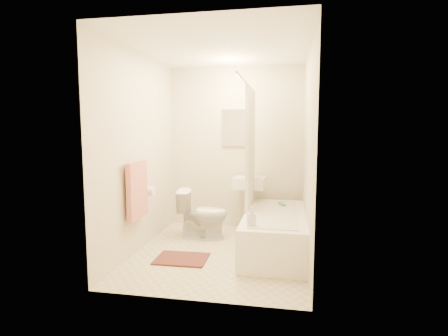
% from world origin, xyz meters
% --- Properties ---
extents(floor, '(2.40, 2.40, 0.00)m').
position_xyz_m(floor, '(0.00, 0.00, 0.00)').
color(floor, beige).
rests_on(floor, ground).
extents(ceiling, '(2.40, 2.40, 0.00)m').
position_xyz_m(ceiling, '(0.00, 0.00, 2.40)').
color(ceiling, white).
rests_on(ceiling, ground).
extents(wall_back, '(2.00, 0.02, 2.40)m').
position_xyz_m(wall_back, '(0.00, 1.20, 1.20)').
color(wall_back, beige).
rests_on(wall_back, ground).
extents(wall_left, '(0.02, 2.40, 2.40)m').
position_xyz_m(wall_left, '(-1.00, 0.00, 1.20)').
color(wall_left, beige).
rests_on(wall_left, ground).
extents(wall_right, '(0.02, 2.40, 2.40)m').
position_xyz_m(wall_right, '(1.00, 0.00, 1.20)').
color(wall_right, beige).
rests_on(wall_right, ground).
extents(mirror, '(0.40, 0.03, 0.55)m').
position_xyz_m(mirror, '(0.00, 1.18, 1.50)').
color(mirror, white).
rests_on(mirror, wall_back).
extents(curtain_rod, '(0.03, 1.70, 0.03)m').
position_xyz_m(curtain_rod, '(0.30, 0.10, 2.00)').
color(curtain_rod, silver).
rests_on(curtain_rod, wall_back).
extents(shower_curtain, '(0.04, 0.80, 1.55)m').
position_xyz_m(shower_curtain, '(0.30, 0.50, 1.22)').
color(shower_curtain, silver).
rests_on(shower_curtain, curtain_rod).
extents(towel_bar, '(0.02, 0.60, 0.02)m').
position_xyz_m(towel_bar, '(-0.96, -0.25, 1.10)').
color(towel_bar, silver).
rests_on(towel_bar, wall_left).
extents(towel, '(0.06, 0.45, 0.66)m').
position_xyz_m(towel, '(-0.93, -0.25, 0.78)').
color(towel, '#CC7266').
rests_on(towel, towel_bar).
extents(toilet_paper, '(0.11, 0.12, 0.12)m').
position_xyz_m(toilet_paper, '(-0.93, 0.12, 0.70)').
color(toilet_paper, white).
rests_on(toilet_paper, wall_left).
extents(toilet, '(0.71, 0.44, 0.66)m').
position_xyz_m(toilet, '(-0.35, 0.54, 0.33)').
color(toilet, white).
rests_on(toilet, floor).
extents(sink, '(0.47, 0.39, 0.87)m').
position_xyz_m(sink, '(0.25, 0.95, 0.43)').
color(sink, white).
rests_on(sink, floor).
extents(bathtub, '(0.72, 1.65, 0.47)m').
position_xyz_m(bathtub, '(0.64, 0.20, 0.23)').
color(bathtub, white).
rests_on(bathtub, floor).
extents(bath_mat, '(0.59, 0.44, 0.02)m').
position_xyz_m(bath_mat, '(-0.39, -0.30, 0.01)').
color(bath_mat, '#47251E').
rests_on(bath_mat, floor).
extents(soap_bottle, '(0.10, 0.11, 0.20)m').
position_xyz_m(soap_bottle, '(0.41, -0.40, 0.57)').
color(soap_bottle, white).
rests_on(soap_bottle, bathtub).
extents(scrub_brush, '(0.10, 0.19, 0.04)m').
position_xyz_m(scrub_brush, '(0.71, 0.64, 0.49)').
color(scrub_brush, '#399B62').
rests_on(scrub_brush, bathtub).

